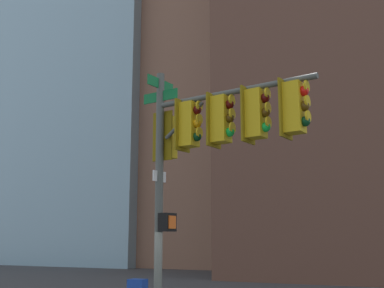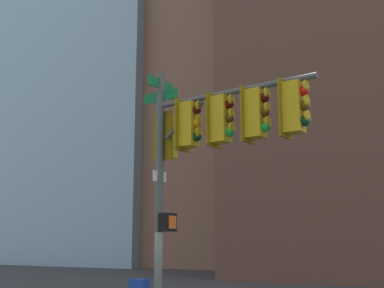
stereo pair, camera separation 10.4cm
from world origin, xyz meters
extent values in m
cylinder|color=#4C514C|center=(0.13, -0.10, 3.09)|extent=(0.18, 0.18, 6.19)
cylinder|color=#4C514C|center=(-0.17, -1.98, 5.41)|extent=(0.72, 3.77, 0.12)
cylinder|color=#4C514C|center=(0.02, -0.78, 4.96)|extent=(0.25, 1.04, 0.75)
cube|color=#0F6B33|center=(0.13, -0.10, 5.94)|extent=(0.94, 0.18, 0.24)
cube|color=#0F6B33|center=(0.13, -0.10, 5.64)|extent=(0.18, 0.98, 0.24)
cube|color=white|center=(0.13, -0.10, 3.75)|extent=(0.45, 0.10, 0.24)
cube|color=gold|center=(0.00, -0.92, 4.85)|extent=(0.39, 0.39, 1.00)
cube|color=#7D640C|center=(0.03, -0.73, 4.85)|extent=(0.54, 0.13, 1.16)
sphere|color=#470A07|center=(-0.04, -1.12, 5.15)|extent=(0.20, 0.20, 0.20)
cylinder|color=gold|center=(-0.05, -1.18, 5.24)|extent=(0.23, 0.08, 0.23)
sphere|color=#F29E0C|center=(-0.04, -1.12, 4.85)|extent=(0.20, 0.20, 0.20)
cylinder|color=gold|center=(-0.05, -1.18, 4.94)|extent=(0.23, 0.08, 0.23)
sphere|color=#0A3819|center=(-0.04, -1.12, 4.55)|extent=(0.20, 0.20, 0.20)
cylinder|color=gold|center=(-0.05, -1.18, 4.64)|extent=(0.23, 0.08, 0.23)
cube|color=gold|center=(-0.13, -1.73, 4.85)|extent=(0.39, 0.39, 1.00)
cube|color=#7D640C|center=(-0.10, -1.54, 4.85)|extent=(0.54, 0.13, 1.16)
sphere|color=#470A07|center=(-0.17, -1.93, 5.15)|extent=(0.20, 0.20, 0.20)
cylinder|color=gold|center=(-0.18, -2.00, 5.24)|extent=(0.23, 0.08, 0.23)
sphere|color=#4C330A|center=(-0.17, -1.93, 4.85)|extent=(0.20, 0.20, 0.20)
cylinder|color=gold|center=(-0.18, -2.00, 4.94)|extent=(0.23, 0.08, 0.23)
sphere|color=green|center=(-0.17, -1.93, 4.55)|extent=(0.20, 0.20, 0.20)
cylinder|color=gold|center=(-0.18, -2.00, 4.64)|extent=(0.23, 0.08, 0.23)
cube|color=gold|center=(-0.26, -2.55, 4.85)|extent=(0.39, 0.39, 1.00)
cube|color=#7D640C|center=(-0.23, -2.36, 4.85)|extent=(0.54, 0.13, 1.16)
sphere|color=#470A07|center=(-0.30, -2.75, 5.15)|extent=(0.20, 0.20, 0.20)
cylinder|color=gold|center=(-0.31, -2.81, 5.24)|extent=(0.23, 0.08, 0.23)
sphere|color=#4C330A|center=(-0.30, -2.75, 4.85)|extent=(0.20, 0.20, 0.20)
cylinder|color=gold|center=(-0.31, -2.81, 4.94)|extent=(0.23, 0.08, 0.23)
sphere|color=green|center=(-0.30, -2.75, 4.55)|extent=(0.20, 0.20, 0.20)
cylinder|color=gold|center=(-0.31, -2.81, 4.64)|extent=(0.23, 0.08, 0.23)
cube|color=gold|center=(-0.40, -3.36, 4.85)|extent=(0.39, 0.39, 1.00)
cube|color=#7D640C|center=(-0.37, -3.17, 4.85)|extent=(0.54, 0.13, 1.16)
sphere|color=red|center=(-0.43, -3.56, 5.15)|extent=(0.20, 0.20, 0.20)
cylinder|color=gold|center=(-0.44, -3.63, 5.24)|extent=(0.23, 0.08, 0.23)
sphere|color=#4C330A|center=(-0.43, -3.56, 4.85)|extent=(0.20, 0.20, 0.20)
cylinder|color=gold|center=(-0.44, -3.63, 4.94)|extent=(0.23, 0.08, 0.23)
sphere|color=#0A3819|center=(-0.43, -3.56, 4.55)|extent=(0.20, 0.20, 0.20)
cylinder|color=gold|center=(-0.44, -3.63, 4.64)|extent=(0.23, 0.08, 0.23)
cube|color=gold|center=(0.41, -0.15, 4.71)|extent=(0.39, 0.39, 1.00)
cube|color=#7D640C|center=(0.23, -0.12, 4.71)|extent=(0.13, 0.54, 1.16)
sphere|color=#470A07|center=(0.62, -0.18, 5.01)|extent=(0.20, 0.20, 0.20)
cylinder|color=gold|center=(0.68, -0.19, 5.10)|extent=(0.08, 0.23, 0.23)
sphere|color=#F29E0C|center=(0.62, -0.18, 4.71)|extent=(0.20, 0.20, 0.20)
cylinder|color=gold|center=(0.68, -0.19, 4.80)|extent=(0.08, 0.23, 0.23)
sphere|color=#0A3819|center=(0.62, -0.18, 4.41)|extent=(0.20, 0.20, 0.20)
cylinder|color=gold|center=(0.68, -0.19, 4.50)|extent=(0.08, 0.23, 0.23)
cube|color=black|center=(0.09, -0.34, 2.72)|extent=(0.40, 0.31, 0.40)
cube|color=#EA5914|center=(0.07, -0.47, 2.72)|extent=(0.25, 0.06, 0.28)
cube|color=#845B47|center=(37.08, 13.44, 22.19)|extent=(23.50, 14.41, 44.38)
cube|color=#845B47|center=(43.86, 5.22, 21.15)|extent=(16.77, 18.90, 42.30)
camera|label=1|loc=(-9.39, -5.43, 2.36)|focal=45.14mm
camera|label=2|loc=(-9.34, -5.52, 2.36)|focal=45.14mm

